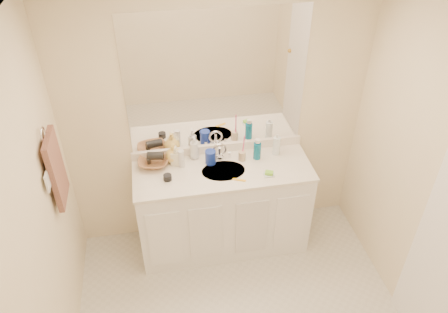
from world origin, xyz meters
The scene contains 28 objects.
ceiling centered at (0.00, 0.00, 2.40)m, with size 2.60×2.60×0.02m, color white.
wall_back centered at (0.00, 1.30, 1.20)m, with size 2.60×0.02×2.40m, color #F7E6C1.
wall_left centered at (-1.30, 0.00, 1.20)m, with size 0.02×2.60×2.40m, color #F7E6C1.
wall_right centered at (1.30, 0.00, 1.20)m, with size 0.02×2.60×2.40m, color #F7E6C1.
vanity_cabinet centered at (0.00, 1.02, 0.42)m, with size 1.50×0.55×0.85m, color white.
countertop centered at (0.00, 1.02, 0.86)m, with size 1.52×0.57×0.03m, color white.
backsplash centered at (0.00, 1.29, 0.92)m, with size 1.52×0.03×0.08m, color white.
sink_basin centered at (0.00, 1.00, 0.87)m, with size 0.37×0.37×0.02m, color #BDB7A5.
faucet centered at (0.00, 1.18, 0.94)m, with size 0.02×0.02×0.11m, color silver.
mirror centered at (0.00, 1.29, 1.56)m, with size 1.48×0.01×1.20m, color white.
blue_mug centered at (-0.09, 1.13, 0.94)m, with size 0.09×0.09×0.12m, color #162D9B.
tan_cup centered at (0.19, 1.13, 0.92)m, with size 0.06×0.06×0.09m, color #CEB391.
toothbrush centered at (0.20, 1.13, 1.03)m, with size 0.01×0.01×0.21m, color #ED3E83.
mouthwash_bottle centered at (0.32, 1.13, 0.96)m, with size 0.07×0.07×0.15m, color #0B668B.
clear_pump_bottle centered at (0.50, 1.16, 0.97)m, with size 0.06×0.06×0.17m, color white.
soap_dish centered at (0.36, 0.88, 0.89)m, with size 0.09×0.07×0.01m, color silver.
green_soap centered at (0.36, 0.88, 0.90)m, with size 0.07×0.05×0.02m, color #79C931.
orange_comb centered at (0.10, 0.86, 0.88)m, with size 0.11×0.02×0.00m, color yellow.
dark_jar centered at (-0.47, 0.97, 0.90)m, with size 0.07×0.07×0.05m, color black.
extra_white_bottle centered at (-0.34, 1.13, 0.96)m, with size 0.05×0.05×0.16m, color silver.
soap_bottle_white centered at (-0.22, 1.23, 0.99)m, with size 0.08×0.08×0.22m, color white.
soap_bottle_cream centered at (-0.38, 1.18, 0.97)m, with size 0.08×0.08×0.18m, color beige.
soap_bottle_yellow centered at (-0.40, 1.21, 0.97)m, with size 0.14×0.14×0.18m, color #FBD261.
wicker_basket centered at (-0.57, 1.20, 0.91)m, with size 0.26×0.26×0.06m, color #94603B.
hair_dryer centered at (-0.55, 1.20, 0.97)m, with size 0.07×0.07×0.14m, color black.
towel_ring centered at (-1.27, 0.77, 1.55)m, with size 0.11×0.11×0.01m, color silver.
hand_towel centered at (-1.25, 0.77, 1.25)m, with size 0.04×0.32×0.55m, color brown.
switch_plate centered at (-1.27, 0.57, 1.30)m, with size 0.01×0.09×0.13m, color white.
Camera 1 is at (-0.52, -1.84, 3.16)m, focal length 35.00 mm.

